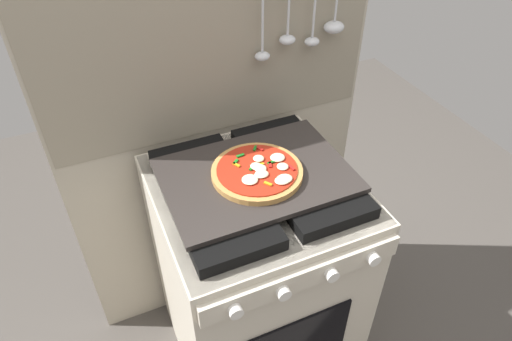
% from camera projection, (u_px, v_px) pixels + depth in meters
% --- Properties ---
extents(ground_plane, '(4.00, 4.00, 0.00)m').
position_uv_depth(ground_plane, '(256.00, 341.00, 1.91)').
color(ground_plane, '#4C4742').
extents(kitchen_backsplash, '(1.10, 0.09, 1.55)m').
position_uv_depth(kitchen_backsplash, '(219.00, 146.00, 1.64)').
color(kitchen_backsplash, '#B2A893').
rests_on(kitchen_backsplash, ground_plane).
extents(stove, '(0.60, 0.64, 0.90)m').
position_uv_depth(stove, '(256.00, 274.00, 1.62)').
color(stove, beige).
rests_on(stove, ground_plane).
extents(baking_tray, '(0.54, 0.38, 0.02)m').
position_uv_depth(baking_tray, '(256.00, 175.00, 1.33)').
color(baking_tray, '#2D2826').
rests_on(baking_tray, stove).
extents(pizza_left, '(0.26, 0.26, 0.03)m').
position_uv_depth(pizza_left, '(258.00, 172.00, 1.31)').
color(pizza_left, '#C18947').
rests_on(pizza_left, baking_tray).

